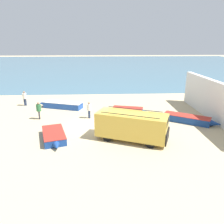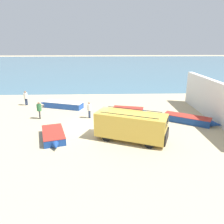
{
  "view_description": "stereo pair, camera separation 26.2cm",
  "coord_description": "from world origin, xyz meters",
  "px_view_note": "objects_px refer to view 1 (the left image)",
  "views": [
    {
      "loc": [
        0.53,
        -17.95,
        7.12
      ],
      "look_at": [
        1.49,
        0.82,
        1.0
      ],
      "focal_mm": 35.0,
      "sensor_mm": 36.0,
      "label": 1
    },
    {
      "loc": [
        0.8,
        -17.96,
        7.12
      ],
      "look_at": [
        1.49,
        0.82,
        1.0
      ],
      "focal_mm": 35.0,
      "sensor_mm": 36.0,
      "label": 2
    }
  ],
  "objects_px": {
    "fishing_rowboat_1": "(61,105)",
    "fisherman_1": "(39,109)",
    "fishing_rowboat_2": "(189,119)",
    "parked_van": "(132,125)",
    "fisherman_2": "(89,109)",
    "fisherman_0": "(25,97)",
    "fishing_rowboat_3": "(54,136)",
    "fishing_rowboat_0": "(128,111)"
  },
  "relations": [
    {
      "from": "fishing_rowboat_0",
      "to": "parked_van",
      "type": "bearing_deg",
      "value": -80.23
    },
    {
      "from": "fishing_rowboat_3",
      "to": "fisherman_0",
      "type": "distance_m",
      "value": 10.77
    },
    {
      "from": "parked_van",
      "to": "fishing_rowboat_0",
      "type": "relative_size",
      "value": 1.43
    },
    {
      "from": "parked_van",
      "to": "fishing_rowboat_3",
      "type": "xyz_separation_m",
      "value": [
        -5.87,
        0.34,
        -0.87
      ]
    },
    {
      "from": "fishing_rowboat_0",
      "to": "fisherman_1",
      "type": "distance_m",
      "value": 8.83
    },
    {
      "from": "fishing_rowboat_3",
      "to": "fisherman_0",
      "type": "relative_size",
      "value": 2.37
    },
    {
      "from": "parked_van",
      "to": "fishing_rowboat_3",
      "type": "height_order",
      "value": "parked_van"
    },
    {
      "from": "fishing_rowboat_3",
      "to": "fishing_rowboat_2",
      "type": "bearing_deg",
      "value": 87.83
    },
    {
      "from": "fishing_rowboat_3",
      "to": "fisherman_2",
      "type": "relative_size",
      "value": 2.5
    },
    {
      "from": "fishing_rowboat_1",
      "to": "fisherman_1",
      "type": "bearing_deg",
      "value": 87.03
    },
    {
      "from": "parked_van",
      "to": "fisherman_0",
      "type": "height_order",
      "value": "parked_van"
    },
    {
      "from": "parked_van",
      "to": "fishing_rowboat_0",
      "type": "xyz_separation_m",
      "value": [
        0.53,
        6.28,
        -0.87
      ]
    },
    {
      "from": "fishing_rowboat_2",
      "to": "fishing_rowboat_3",
      "type": "height_order",
      "value": "fishing_rowboat_2"
    },
    {
      "from": "parked_van",
      "to": "fishing_rowboat_1",
      "type": "bearing_deg",
      "value": 150.78
    },
    {
      "from": "parked_van",
      "to": "fishing_rowboat_3",
      "type": "bearing_deg",
      "value": -160.32
    },
    {
      "from": "fishing_rowboat_1",
      "to": "fishing_rowboat_2",
      "type": "relative_size",
      "value": 1.13
    },
    {
      "from": "fishing_rowboat_3",
      "to": "fisherman_1",
      "type": "bearing_deg",
      "value": -170.64
    },
    {
      "from": "fishing_rowboat_2",
      "to": "fisherman_0",
      "type": "distance_m",
      "value": 17.96
    },
    {
      "from": "fishing_rowboat_1",
      "to": "fisherman_2",
      "type": "xyz_separation_m",
      "value": [
        3.29,
        -3.6,
        0.62
      ]
    },
    {
      "from": "fishing_rowboat_2",
      "to": "fisherman_1",
      "type": "distance_m",
      "value": 14.04
    },
    {
      "from": "fishing_rowboat_1",
      "to": "fishing_rowboat_3",
      "type": "relative_size",
      "value": 1.31
    },
    {
      "from": "fishing_rowboat_0",
      "to": "fisherman_0",
      "type": "height_order",
      "value": "fisherman_0"
    },
    {
      "from": "fishing_rowboat_0",
      "to": "fisherman_2",
      "type": "relative_size",
      "value": 2.43
    },
    {
      "from": "fishing_rowboat_0",
      "to": "fisherman_0",
      "type": "bearing_deg",
      "value": 177.81
    },
    {
      "from": "fishing_rowboat_3",
      "to": "fisherman_0",
      "type": "height_order",
      "value": "fisherman_0"
    },
    {
      "from": "fishing_rowboat_3",
      "to": "fishing_rowboat_1",
      "type": "bearing_deg",
      "value": 168.96
    },
    {
      "from": "fishing_rowboat_0",
      "to": "fishing_rowboat_2",
      "type": "height_order",
      "value": "fishing_rowboat_2"
    },
    {
      "from": "fishing_rowboat_2",
      "to": "fisherman_1",
      "type": "height_order",
      "value": "fisherman_1"
    },
    {
      "from": "parked_van",
      "to": "fisherman_2",
      "type": "height_order",
      "value": "parked_van"
    },
    {
      "from": "fishing_rowboat_1",
      "to": "fisherman_1",
      "type": "relative_size",
      "value": 3.16
    },
    {
      "from": "fishing_rowboat_0",
      "to": "fisherman_1",
      "type": "bearing_deg",
      "value": -157.27
    },
    {
      "from": "parked_van",
      "to": "fishing_rowboat_1",
      "type": "height_order",
      "value": "parked_van"
    },
    {
      "from": "fishing_rowboat_0",
      "to": "fishing_rowboat_1",
      "type": "xyz_separation_m",
      "value": [
        -7.25,
        2.38,
        0.05
      ]
    },
    {
      "from": "fisherman_2",
      "to": "fishing_rowboat_1",
      "type": "bearing_deg",
      "value": 99.68
    },
    {
      "from": "fishing_rowboat_3",
      "to": "fishing_rowboat_0",
      "type": "bearing_deg",
      "value": 116.04
    },
    {
      "from": "fisherman_2",
      "to": "parked_van",
      "type": "bearing_deg",
      "value": -88.56
    },
    {
      "from": "fishing_rowboat_0",
      "to": "fishing_rowboat_3",
      "type": "xyz_separation_m",
      "value": [
        -6.41,
        -5.94,
        0.0
      ]
    },
    {
      "from": "fisherman_0",
      "to": "fisherman_2",
      "type": "distance_m",
      "value": 8.94
    },
    {
      "from": "fisherman_0",
      "to": "fisherman_2",
      "type": "bearing_deg",
      "value": -120.94
    },
    {
      "from": "fishing_rowboat_0",
      "to": "fishing_rowboat_1",
      "type": "distance_m",
      "value": 7.63
    },
    {
      "from": "fisherman_1",
      "to": "fisherman_2",
      "type": "height_order",
      "value": "fisherman_1"
    },
    {
      "from": "fishing_rowboat_1",
      "to": "fishing_rowboat_3",
      "type": "distance_m",
      "value": 8.36
    }
  ]
}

